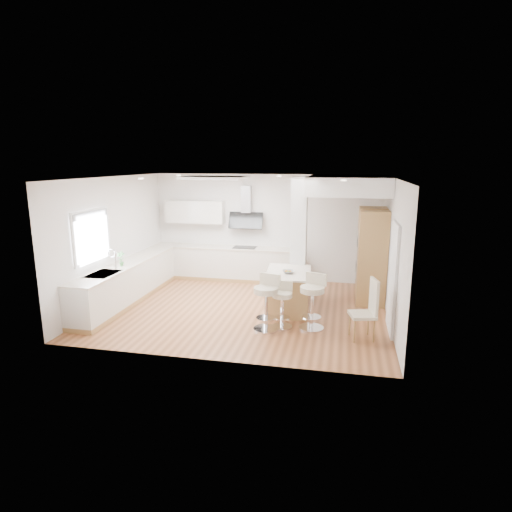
% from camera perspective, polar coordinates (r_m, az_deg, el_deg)
% --- Properties ---
extents(ground, '(6.00, 6.00, 0.00)m').
position_cam_1_polar(ground, '(9.34, -1.59, -7.03)').
color(ground, '#9D613A').
rests_on(ground, ground).
extents(ceiling, '(6.00, 5.00, 0.02)m').
position_cam_1_polar(ceiling, '(9.34, -1.59, -7.03)').
color(ceiling, white).
rests_on(ceiling, ground).
extents(wall_back, '(6.00, 0.04, 2.80)m').
position_cam_1_polar(wall_back, '(11.38, 1.29, 3.80)').
color(wall_back, silver).
rests_on(wall_back, ground).
extents(wall_left, '(0.04, 5.00, 2.80)m').
position_cam_1_polar(wall_left, '(10.09, -18.46, 2.03)').
color(wall_left, silver).
rests_on(wall_left, ground).
extents(wall_right, '(0.04, 5.00, 2.80)m').
position_cam_1_polar(wall_right, '(8.78, 17.76, 0.59)').
color(wall_right, silver).
rests_on(wall_right, ground).
extents(skylight, '(4.10, 2.10, 0.06)m').
position_cam_1_polar(skylight, '(9.60, -5.52, 10.35)').
color(skylight, white).
rests_on(skylight, ground).
extents(window_left, '(0.06, 1.28, 1.07)m').
position_cam_1_polar(window_left, '(9.26, -21.12, 2.79)').
color(window_left, white).
rests_on(window_left, ground).
extents(doorway_right, '(0.05, 1.00, 2.10)m').
position_cam_1_polar(doorway_right, '(8.29, 17.80, -2.95)').
color(doorway_right, '#4D453D').
rests_on(doorway_right, ground).
extents(counter_left, '(0.63, 4.50, 1.35)m').
position_cam_1_polar(counter_left, '(10.34, -16.03, -2.92)').
color(counter_left, '#AA8049').
rests_on(counter_left, ground).
extents(counter_back, '(3.62, 0.63, 2.50)m').
position_cam_1_polar(counter_back, '(11.45, -3.49, 0.24)').
color(counter_back, '#AA8049').
rests_on(counter_back, ground).
extents(pillar, '(0.35, 0.35, 2.80)m').
position_cam_1_polar(pillar, '(9.72, 5.71, 2.23)').
color(pillar, white).
rests_on(pillar, ground).
extents(soffit, '(1.78, 2.20, 0.40)m').
position_cam_1_polar(soffit, '(9.97, 12.23, 9.22)').
color(soffit, white).
rests_on(soffit, ground).
extents(oven_column, '(0.63, 1.21, 2.10)m').
position_cam_1_polar(oven_column, '(10.02, 15.12, 0.13)').
color(oven_column, '#AA8049').
rests_on(oven_column, ground).
extents(peninsula, '(1.03, 1.46, 0.91)m').
position_cam_1_polar(peninsula, '(9.17, 4.33, -4.62)').
color(peninsula, '#AA8049').
rests_on(peninsula, ground).
extents(bar_stool_a, '(0.59, 0.59, 1.06)m').
position_cam_1_polar(bar_stool_a, '(8.04, 1.40, -5.79)').
color(bar_stool_a, silver).
rests_on(bar_stool_a, ground).
extents(bar_stool_b, '(0.40, 0.40, 0.89)m').
position_cam_1_polar(bar_stool_b, '(8.21, 3.54, -6.16)').
color(bar_stool_b, silver).
rests_on(bar_stool_b, ground).
extents(bar_stool_c, '(0.61, 0.61, 1.06)m').
position_cam_1_polar(bar_stool_c, '(8.16, 7.54, -5.64)').
color(bar_stool_c, silver).
rests_on(bar_stool_c, ground).
extents(dining_chair, '(0.52, 0.52, 1.11)m').
position_cam_1_polar(dining_chair, '(7.89, 14.73, -6.62)').
color(dining_chair, beige).
rests_on(dining_chair, ground).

